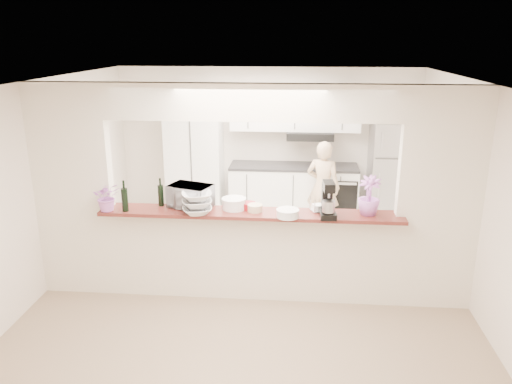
# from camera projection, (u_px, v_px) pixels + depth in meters

# --- Properties ---
(floor) EXTENTS (6.00, 6.00, 0.00)m
(floor) POSITION_uv_depth(u_px,v_px,m) (251.00, 296.00, 5.95)
(floor) COLOR tan
(floor) RESTS_ON ground
(tile_overlay) EXTENTS (5.00, 2.90, 0.01)m
(tile_overlay) POSITION_uv_depth(u_px,v_px,m) (261.00, 244.00, 7.43)
(tile_overlay) COLOR silver
(tile_overlay) RESTS_ON floor
(partition) EXTENTS (5.00, 0.15, 2.50)m
(partition) POSITION_uv_depth(u_px,v_px,m) (251.00, 177.00, 5.51)
(partition) COLOR white
(partition) RESTS_ON floor
(bar_counter) EXTENTS (3.40, 0.38, 1.09)m
(bar_counter) POSITION_uv_depth(u_px,v_px,m) (251.00, 252.00, 5.78)
(bar_counter) COLOR white
(bar_counter) RESTS_ON floor
(kitchen_cabinets) EXTENTS (3.15, 0.62, 2.25)m
(kitchen_cabinets) POSITION_uv_depth(u_px,v_px,m) (255.00, 162.00, 8.27)
(kitchen_cabinets) COLOR white
(kitchen_cabinets) RESTS_ON floor
(refrigerator) EXTENTS (0.75, 0.70, 1.70)m
(refrigerator) POSITION_uv_depth(u_px,v_px,m) (393.00, 174.00, 8.05)
(refrigerator) COLOR #9F9EA3
(refrigerator) RESTS_ON floor
(flower_left) EXTENTS (0.37, 0.35, 0.33)m
(flower_left) POSITION_uv_depth(u_px,v_px,m) (107.00, 197.00, 5.57)
(flower_left) COLOR pink
(flower_left) RESTS_ON bar_counter
(wine_bottle_a) EXTENTS (0.07, 0.07, 0.33)m
(wine_bottle_a) POSITION_uv_depth(u_px,v_px,m) (161.00, 195.00, 5.74)
(wine_bottle_a) COLOR black
(wine_bottle_a) RESTS_ON bar_counter
(wine_bottle_b) EXTENTS (0.07, 0.07, 0.36)m
(wine_bottle_b) POSITION_uv_depth(u_px,v_px,m) (125.00, 199.00, 5.56)
(wine_bottle_b) COLOR black
(wine_bottle_b) RESTS_ON bar_counter
(toaster_oven) EXTENTS (0.55, 0.46, 0.26)m
(toaster_oven) POSITION_uv_depth(u_px,v_px,m) (190.00, 196.00, 5.70)
(toaster_oven) COLOR #ABABB0
(toaster_oven) RESTS_ON bar_counter
(serving_bowls) EXTENTS (0.40, 0.40, 0.24)m
(serving_bowls) POSITION_uv_depth(u_px,v_px,m) (197.00, 203.00, 5.48)
(serving_bowls) COLOR white
(serving_bowls) RESTS_ON bar_counter
(plate_stack_a) EXTENTS (0.28, 0.28, 0.13)m
(plate_stack_a) POSITION_uv_depth(u_px,v_px,m) (234.00, 204.00, 5.66)
(plate_stack_a) COLOR white
(plate_stack_a) RESTS_ON bar_counter
(plate_stack_b) EXTENTS (0.25, 0.25, 0.09)m
(plate_stack_b) POSITION_uv_depth(u_px,v_px,m) (288.00, 213.00, 5.40)
(plate_stack_b) COLOR white
(plate_stack_b) RESTS_ON bar_counter
(red_bowl) EXTENTS (0.16, 0.16, 0.08)m
(red_bowl) POSITION_uv_depth(u_px,v_px,m) (249.00, 206.00, 5.66)
(red_bowl) COLOR maroon
(red_bowl) RESTS_ON bar_counter
(tan_bowl) EXTENTS (0.17, 0.17, 0.08)m
(tan_bowl) POSITION_uv_depth(u_px,v_px,m) (255.00, 208.00, 5.59)
(tan_bowl) COLOR #CAB98E
(tan_bowl) RESTS_ON bar_counter
(utensil_caddy) EXTENTS (0.29, 0.23, 0.24)m
(utensil_caddy) POSITION_uv_depth(u_px,v_px,m) (322.00, 202.00, 5.58)
(utensil_caddy) COLOR silver
(utensil_caddy) RESTS_ON bar_counter
(stand_mixer) EXTENTS (0.19, 0.29, 0.40)m
(stand_mixer) POSITION_uv_depth(u_px,v_px,m) (328.00, 201.00, 5.38)
(stand_mixer) COLOR black
(stand_mixer) RESTS_ON bar_counter
(flower_right) EXTENTS (0.29, 0.29, 0.43)m
(flower_right) POSITION_uv_depth(u_px,v_px,m) (369.00, 196.00, 5.43)
(flower_right) COLOR #B26CC9
(flower_right) RESTS_ON bar_counter
(person) EXTENTS (0.62, 0.51, 1.45)m
(person) POSITION_uv_depth(u_px,v_px,m) (323.00, 188.00, 7.72)
(person) COLOR #D1AF88
(person) RESTS_ON floor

